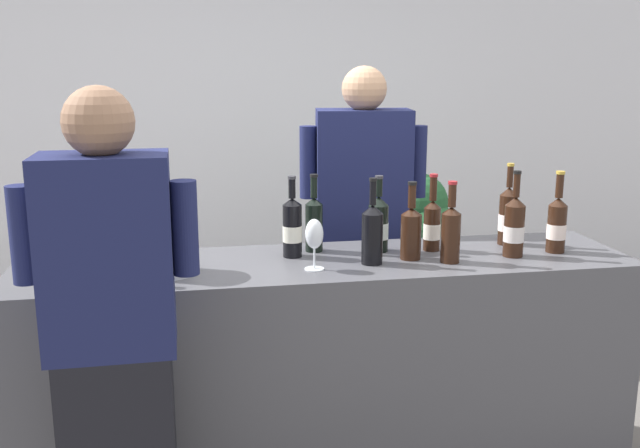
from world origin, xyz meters
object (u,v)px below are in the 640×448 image
at_px(wine_bottle_2, 557,224).
at_px(person_guest, 115,363).
at_px(wine_bottle_8, 372,233).
at_px(potted_shrub, 408,232).
at_px(wine_bottle_3, 378,224).
at_px(wine_glass, 314,236).
at_px(wine_bottle_6, 508,216).
at_px(wine_bottle_0, 432,224).
at_px(wine_bottle_1, 314,222).
at_px(ice_bucket, 167,248).
at_px(wine_bottle_4, 292,227).
at_px(wine_bottle_9, 514,227).
at_px(person_server, 362,251).
at_px(wine_bottle_7, 82,247).
at_px(wine_bottle_10, 451,232).
at_px(wine_bottle_5, 411,231).

relative_size(wine_bottle_2, person_guest, 0.20).
relative_size(wine_bottle_8, potted_shrub, 0.28).
bearing_deg(wine_bottle_3, wine_glass, -144.17).
xyz_separation_m(wine_bottle_2, wine_bottle_8, (-0.79, -0.04, 0.00)).
bearing_deg(wine_bottle_2, wine_bottle_6, 132.34).
bearing_deg(potted_shrub, wine_bottle_2, -79.84).
height_order(wine_bottle_3, potted_shrub, wine_bottle_3).
bearing_deg(wine_bottle_3, wine_bottle_0, -6.43).
bearing_deg(wine_bottle_6, potted_shrub, 94.45).
relative_size(wine_bottle_1, wine_glass, 1.65).
bearing_deg(wine_bottle_6, ice_bucket, -172.21).
bearing_deg(wine_bottle_0, ice_bucket, -171.70).
bearing_deg(wine_bottle_1, wine_bottle_4, -144.87).
distance_m(wine_bottle_0, potted_shrub, 1.25).
distance_m(wine_bottle_1, wine_bottle_9, 0.81).
xyz_separation_m(wine_bottle_9, person_server, (-0.48, 0.63, -0.25)).
bearing_deg(wine_bottle_9, wine_glass, -176.79).
distance_m(wine_bottle_6, wine_bottle_7, 1.74).
bearing_deg(wine_bottle_9, wine_bottle_2, 8.74).
xyz_separation_m(wine_bottle_1, wine_bottle_6, (0.84, -0.03, 0.00)).
xyz_separation_m(wine_bottle_2, person_guest, (-1.73, -0.51, -0.26)).
xyz_separation_m(wine_bottle_1, wine_bottle_8, (0.19, -0.23, 0.00)).
bearing_deg(wine_bottle_10, wine_bottle_7, 179.71).
distance_m(wine_bottle_10, potted_shrub, 1.43).
xyz_separation_m(wine_bottle_0, person_server, (-0.18, 0.48, -0.24)).
bearing_deg(wine_bottle_0, wine_bottle_8, -152.35).
xyz_separation_m(wine_bottle_4, wine_bottle_8, (0.29, -0.16, 0.00)).
bearing_deg(wine_bottle_5, potted_shrub, 73.17).
xyz_separation_m(wine_bottle_5, person_server, (-0.05, 0.60, -0.24)).
xyz_separation_m(wine_bottle_4, wine_bottle_5, (0.46, -0.12, -0.01)).
xyz_separation_m(person_guest, potted_shrub, (1.50, 1.81, -0.07)).
xyz_separation_m(wine_bottle_2, wine_bottle_4, (-1.09, 0.12, 0.00)).
xyz_separation_m(wine_bottle_7, wine_bottle_8, (1.08, 0.03, 0.00)).
bearing_deg(wine_bottle_5, person_guest, -155.24).
distance_m(wine_bottle_1, wine_bottle_10, 0.56).
xyz_separation_m(wine_bottle_3, person_guest, (-1.01, -0.65, -0.26)).
bearing_deg(wine_bottle_7, potted_shrub, 39.70).
distance_m(wine_bottle_9, ice_bucket, 1.37).
bearing_deg(wine_bottle_9, wine_bottle_3, 161.32).
xyz_separation_m(wine_bottle_6, wine_bottle_7, (-1.73, -0.22, -0.00)).
height_order(wine_bottle_5, potted_shrub, wine_bottle_5).
distance_m(wine_bottle_3, wine_bottle_5, 0.17).
bearing_deg(wine_bottle_10, person_guest, -160.68).
xyz_separation_m(wine_bottle_3, wine_bottle_4, (-0.36, -0.02, 0.01)).
relative_size(wine_bottle_3, wine_glass, 1.62).
xyz_separation_m(wine_bottle_5, wine_bottle_9, (0.42, -0.03, 0.01)).
relative_size(wine_bottle_8, wine_glass, 1.73).
bearing_deg(wine_bottle_1, ice_bucket, -158.74).
bearing_deg(potted_shrub, wine_bottle_1, -124.19).
distance_m(wine_bottle_3, wine_bottle_7, 1.17).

